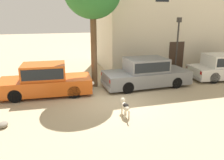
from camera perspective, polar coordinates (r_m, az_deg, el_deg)
The scene contains 8 objects.
ground_plane at distance 10.43m, azimuth 0.17°, elevation -5.06°, with size 80.00×80.00×0.00m, color tan.
parked_sedan_nearest at distance 11.30m, azimuth -16.77°, elevation 0.03°, with size 4.61×1.95×1.57m.
parked_sedan_second at distance 12.30m, azimuth 8.76°, elevation 1.90°, with size 4.87×1.98×1.58m.
parked_sedan_third at distance 15.29m, azimuth 26.94°, elevation 3.10°, with size 4.58×2.14×1.53m.
apartment_block at distance 18.76m, azimuth 17.47°, elevation 15.66°, with size 12.74×5.54×7.60m.
stray_dog_spotted at distance 8.72m, azimuth 3.36°, elevation -6.60°, with size 0.25×1.06×0.65m.
street_lamp at distance 14.40m, azimuth 16.51°, elevation 9.96°, with size 0.22×0.22×3.67m.
rubble_pile at distance 8.87m, azimuth -26.14°, elevation -10.22°, with size 0.42×0.30×0.19m, color gray.
Camera 1 is at (-2.63, -9.34, 3.82)m, focal length 35.58 mm.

